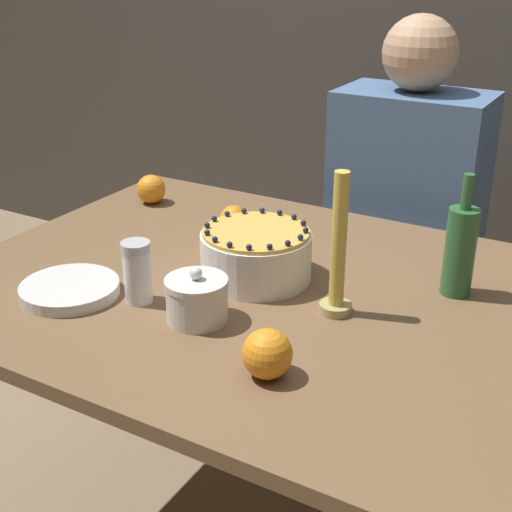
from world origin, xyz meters
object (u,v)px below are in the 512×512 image
object	(u,v)px
person_man_blue_shirt	(401,263)
cake	(256,254)
sugar_bowl	(197,299)
bottle	(460,249)
candle	(338,258)
sugar_shaker	(137,272)

from	to	relation	value
person_man_blue_shirt	cake	bearing A→B (deg)	81.15
sugar_bowl	bottle	distance (m)	0.52
cake	candle	xyz separation A→B (m)	(0.21, -0.06, 0.06)
cake	person_man_blue_shirt	world-z (taller)	person_man_blue_shirt
bottle	candle	bearing A→B (deg)	-131.91
sugar_bowl	sugar_shaker	distance (m)	0.14
cake	person_man_blue_shirt	distance (m)	0.72
bottle	person_man_blue_shirt	world-z (taller)	person_man_blue_shirt
candle	person_man_blue_shirt	xyz separation A→B (m)	(-0.10, 0.72, -0.32)
candle	bottle	size ratio (longest dim) A/B	1.12
sugar_shaker	person_man_blue_shirt	xyz separation A→B (m)	(0.25, 0.87, -0.27)
candle	bottle	world-z (taller)	candle
person_man_blue_shirt	candle	bearing A→B (deg)	98.33
sugar_shaker	cake	bearing A→B (deg)	54.78
sugar_shaker	candle	world-z (taller)	candle
sugar_shaker	person_man_blue_shirt	size ratio (longest dim) A/B	0.10
cake	candle	world-z (taller)	candle
sugar_bowl	person_man_blue_shirt	world-z (taller)	person_man_blue_shirt
cake	sugar_shaker	distance (m)	0.25
cake	sugar_bowl	bearing A→B (deg)	-91.00
sugar_shaker	sugar_bowl	bearing A→B (deg)	-2.12
sugar_shaker	candle	distance (m)	0.39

